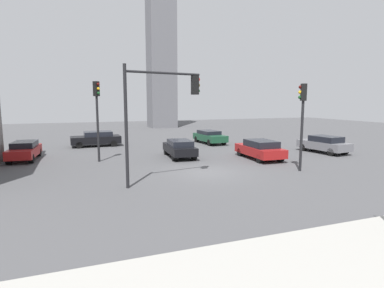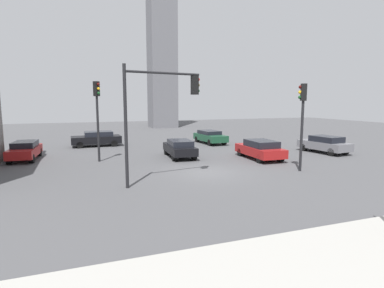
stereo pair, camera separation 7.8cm
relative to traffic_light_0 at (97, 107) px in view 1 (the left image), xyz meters
The scene contains 12 objects.
ground_plane 9.10m from the traffic_light_0, 44.55° to the right, with size 98.41×98.41×0.00m, color #4C4C4F.
sidewalk_corner 18.02m from the traffic_light_0, 70.52° to the right, with size 31.44×3.39×0.15m, color #A8A59E.
traffic_light_0 is the anchor object (origin of this frame).
traffic_light_1 7.65m from the traffic_light_0, 70.17° to the right, with size 4.16×0.98×5.96m.
traffic_light_2 13.42m from the traffic_light_0, 33.16° to the right, with size 0.49×0.43×5.24m.
car_0 13.00m from the traffic_light_0, 28.60° to the left, with size 2.07×4.40×1.29m.
car_1 8.58m from the traffic_light_0, 87.67° to the left, with size 4.52×2.11×1.39m.
car_2 11.97m from the traffic_light_0, 15.10° to the right, with size 2.09×4.43×1.39m.
car_3 6.41m from the traffic_light_0, 153.24° to the left, with size 1.98×4.21×1.33m.
car_4 18.06m from the traffic_light_0, ahead, with size 2.29×4.35×1.40m.
car_5 6.62m from the traffic_light_0, ahead, with size 2.05×4.30×1.33m.
skyline_tower 30.97m from the traffic_light_0, 66.45° to the left, with size 4.06×4.06×26.80m, color slate.
Camera 1 is at (-7.33, -16.91, 4.23)m, focal length 29.50 mm.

